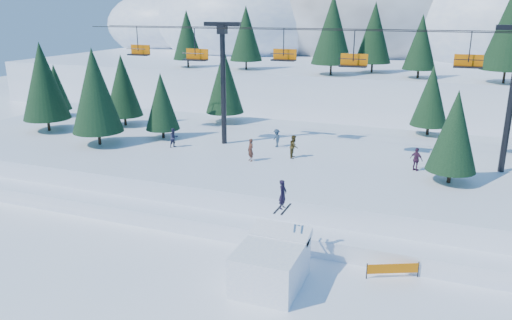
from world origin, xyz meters
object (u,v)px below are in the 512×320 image
(banner_near, at_px, (393,269))
(chairlift, at_px, (344,70))
(banner_far, at_px, (476,269))
(jump_kicker, at_px, (271,264))

(banner_near, bearing_deg, chairlift, 112.98)
(banner_near, relative_size, banner_far, 1.00)
(chairlift, height_order, banner_far, chairlift)
(banner_far, bearing_deg, banner_near, -159.53)
(banner_near, xyz_separation_m, banner_far, (4.13, 1.54, 0.00))
(jump_kicker, height_order, banner_near, jump_kicker)
(chairlift, height_order, banner_near, chairlift)
(jump_kicker, height_order, chairlift, chairlift)
(jump_kicker, xyz_separation_m, banner_near, (5.85, 2.94, -0.66))
(jump_kicker, distance_m, banner_near, 6.58)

